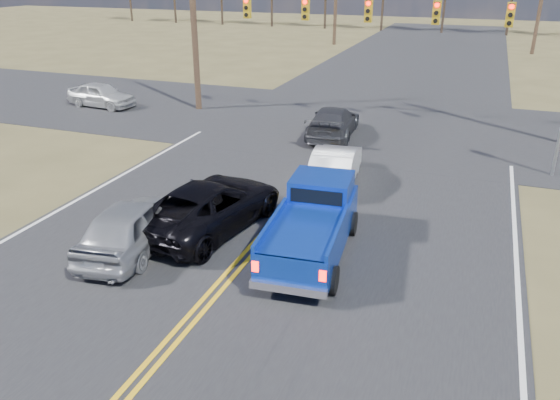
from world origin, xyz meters
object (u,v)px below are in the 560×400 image
(silver_suv, at_px, (132,225))
(cross_car_west, at_px, (101,95))
(black_suv, at_px, (210,205))
(dgrey_car_queue, at_px, (333,122))
(white_car_queue, at_px, (336,164))
(pickup_truck, at_px, (313,224))

(silver_suv, xyz_separation_m, cross_car_west, (-11.15, 13.37, -0.06))
(black_suv, relative_size, dgrey_car_queue, 1.11)
(black_suv, relative_size, cross_car_west, 1.34)
(black_suv, distance_m, white_car_queue, 5.46)
(pickup_truck, relative_size, white_car_queue, 1.22)
(cross_car_west, bearing_deg, silver_suv, -134.61)
(silver_suv, relative_size, cross_car_west, 1.09)
(white_car_queue, bearing_deg, pickup_truck, 91.98)
(white_car_queue, xyz_separation_m, cross_car_west, (-15.03, 6.59, -0.02))
(pickup_truck, distance_m, white_car_queue, 5.41)
(cross_car_west, bearing_deg, dgrey_car_queue, -89.05)
(pickup_truck, distance_m, dgrey_car_queue, 11.11)
(black_suv, bearing_deg, white_car_queue, -107.78)
(pickup_truck, height_order, silver_suv, pickup_truck)
(white_car_queue, relative_size, dgrey_car_queue, 0.89)
(black_suv, distance_m, cross_car_west, 16.97)
(white_car_queue, height_order, dgrey_car_queue, white_car_queue)
(silver_suv, bearing_deg, cross_car_west, -58.59)
(pickup_truck, distance_m, black_suv, 3.35)
(cross_car_west, bearing_deg, black_suv, -126.82)
(black_suv, bearing_deg, pickup_truck, -179.02)
(pickup_truck, distance_m, silver_suv, 4.91)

